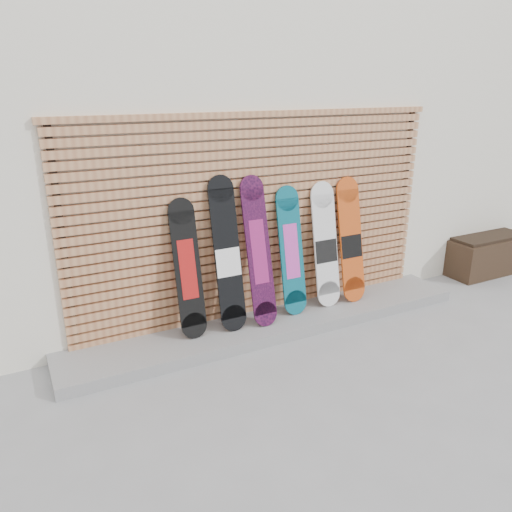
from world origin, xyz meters
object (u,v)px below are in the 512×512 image
object	(u,v)px
snowboard_4	(325,246)
snowboard_2	(259,252)
snowboard_0	(188,269)
snowboard_5	(351,241)
planter_box	(487,255)
snowboard_3	(291,251)
snowboard_1	(227,256)

from	to	relation	value
snowboard_4	snowboard_2	bearing A→B (deg)	-176.75
snowboard_0	snowboard_5	xyz separation A→B (m)	(1.99, -0.01, 0.01)
snowboard_0	snowboard_2	bearing A→B (deg)	-3.48
planter_box	snowboard_3	world-z (taller)	snowboard_3
snowboard_5	snowboard_4	bearing A→B (deg)	177.73
snowboard_3	snowboard_2	bearing A→B (deg)	-173.63
snowboard_3	snowboard_5	size ratio (longest dim) A/B	0.98
snowboard_3	snowboard_1	bearing A→B (deg)	-178.27
planter_box	snowboard_4	world-z (taller)	snowboard_4
snowboard_1	snowboard_2	world-z (taller)	snowboard_1
snowboard_2	snowboard_3	distance (m)	0.44
snowboard_1	snowboard_2	xyz separation A→B (m)	(0.35, -0.02, -0.00)
snowboard_0	snowboard_5	distance (m)	1.99
snowboard_0	snowboard_3	size ratio (longest dim) A/B	0.99
snowboard_2	snowboard_0	bearing A→B (deg)	176.52
snowboard_1	snowboard_4	xyz separation A→B (m)	(1.23, 0.03, -0.08)
snowboard_1	snowboard_4	size ratio (longest dim) A/B	1.12
snowboard_0	snowboard_4	distance (m)	1.65
snowboard_0	snowboard_2	xyz separation A→B (m)	(0.77, -0.05, 0.08)
snowboard_2	snowboard_3	xyz separation A→B (m)	(0.43, 0.05, -0.07)
snowboard_2	snowboard_5	distance (m)	1.23
snowboard_4	snowboard_5	distance (m)	0.34
snowboard_2	snowboard_4	size ratio (longest dim) A/B	1.10
planter_box	snowboard_0	size ratio (longest dim) A/B	0.87
planter_box	snowboard_2	distance (m)	3.72
snowboard_3	snowboard_4	world-z (taller)	snowboard_4
snowboard_0	snowboard_4	size ratio (longest dim) A/B	0.99
snowboard_0	snowboard_4	xyz separation A→B (m)	(1.65, 0.00, -0.00)
snowboard_1	snowboard_5	world-z (taller)	snowboard_1
snowboard_4	snowboard_1	bearing A→B (deg)	-178.80
snowboard_3	snowboard_4	size ratio (longest dim) A/B	1.00
snowboard_0	snowboard_1	size ratio (longest dim) A/B	0.88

